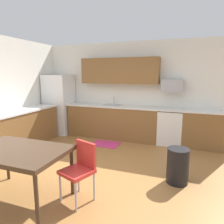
# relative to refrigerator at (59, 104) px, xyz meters

# --- Properties ---
(ground_plane) EXTENTS (12.00, 12.00, 0.00)m
(ground_plane) POSITION_rel_refrigerator_xyz_m (2.18, -2.22, -0.89)
(ground_plane) COLOR #9E6B38
(wall_back) EXTENTS (5.80, 0.10, 2.70)m
(wall_back) POSITION_rel_refrigerator_xyz_m (2.18, 0.43, 0.46)
(wall_back) COLOR white
(wall_back) RESTS_ON ground
(cabinet_run_back) EXTENTS (2.60, 0.60, 0.90)m
(cabinet_run_back) POSITION_rel_refrigerator_xyz_m (1.73, 0.08, -0.44)
(cabinet_run_back) COLOR brown
(cabinet_run_back) RESTS_ON ground
(cabinet_run_back_right) EXTENTS (0.95, 0.60, 0.90)m
(cabinet_run_back_right) POSITION_rel_refrigerator_xyz_m (4.10, 0.08, -0.44)
(cabinet_run_back_right) COLOR brown
(cabinet_run_back_right) RESTS_ON ground
(cabinet_run_left) EXTENTS (0.60, 2.00, 0.90)m
(cabinet_run_left) POSITION_rel_refrigerator_xyz_m (-0.12, -1.42, -0.44)
(cabinet_run_left) COLOR brown
(cabinet_run_left) RESTS_ON ground
(countertop_back) EXTENTS (4.80, 0.64, 0.04)m
(countertop_back) POSITION_rel_refrigerator_xyz_m (2.18, 0.08, 0.03)
(countertop_back) COLOR silver
(countertop_back) RESTS_ON cabinet_run_back
(countertop_left) EXTENTS (0.64, 2.00, 0.04)m
(countertop_left) POSITION_rel_refrigerator_xyz_m (-0.12, -1.42, 0.03)
(countertop_left) COLOR silver
(countertop_left) RESTS_ON cabinet_run_left
(upper_cabinets_back) EXTENTS (2.20, 0.34, 0.70)m
(upper_cabinets_back) POSITION_rel_refrigerator_xyz_m (1.88, 0.21, 1.01)
(upper_cabinets_back) COLOR brown
(refrigerator) EXTENTS (0.76, 0.70, 1.78)m
(refrigerator) POSITION_rel_refrigerator_xyz_m (0.00, 0.00, 0.00)
(refrigerator) COLOR white
(refrigerator) RESTS_ON ground
(oven_range) EXTENTS (0.60, 0.60, 0.91)m
(oven_range) POSITION_rel_refrigerator_xyz_m (3.33, 0.08, -0.44)
(oven_range) COLOR white
(oven_range) RESTS_ON ground
(microwave) EXTENTS (0.54, 0.36, 0.32)m
(microwave) POSITION_rel_refrigerator_xyz_m (3.33, 0.18, 0.63)
(microwave) COLOR #9EA0A5
(sink_basin) EXTENTS (0.48, 0.40, 0.14)m
(sink_basin) POSITION_rel_refrigerator_xyz_m (1.70, 0.08, -0.01)
(sink_basin) COLOR #A5A8AD
(sink_basin) RESTS_ON countertop_back
(sink_faucet) EXTENTS (0.02, 0.02, 0.24)m
(sink_faucet) POSITION_rel_refrigerator_xyz_m (1.70, 0.26, 0.15)
(sink_faucet) COLOR #B2B5BA
(sink_faucet) RESTS_ON countertop_back
(dining_table) EXTENTS (1.40, 0.90, 0.77)m
(dining_table) POSITION_rel_refrigerator_xyz_m (1.48, -3.22, -0.19)
(dining_table) COLOR #422D1E
(dining_table) RESTS_ON ground
(chair_near_table) EXTENTS (0.51, 0.51, 0.85)m
(chair_near_table) POSITION_rel_refrigerator_xyz_m (2.31, -2.90, -0.39)
(chair_near_table) COLOR red
(chair_near_table) RESTS_ON ground
(trash_bin) EXTENTS (0.36, 0.36, 0.60)m
(trash_bin) POSITION_rel_refrigerator_xyz_m (3.61, -1.94, -0.59)
(trash_bin) COLOR black
(trash_bin) RESTS_ON ground
(floor_mat) EXTENTS (0.70, 0.50, 0.01)m
(floor_mat) POSITION_rel_refrigerator_xyz_m (1.76, -0.57, -0.89)
(floor_mat) COLOR #CC3372
(floor_mat) RESTS_ON ground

